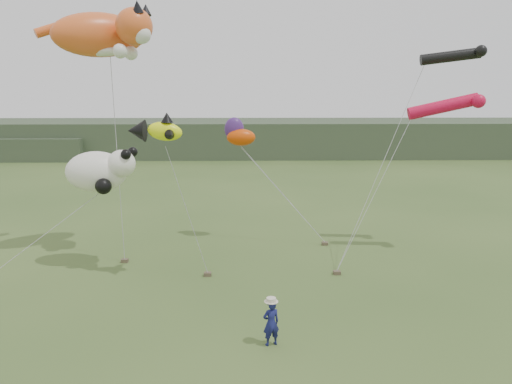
# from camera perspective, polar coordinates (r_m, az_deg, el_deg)

# --- Properties ---
(ground) EXTENTS (120.00, 120.00, 0.00)m
(ground) POSITION_cam_1_polar(r_m,az_deg,el_deg) (17.20, -2.10, -15.20)
(ground) COLOR #385123
(ground) RESTS_ON ground
(headland) EXTENTS (90.00, 13.00, 4.00)m
(headland) POSITION_cam_1_polar(r_m,az_deg,el_deg) (60.40, -4.33, 6.14)
(headland) COLOR #2D3D28
(headland) RESTS_ON ground
(festival_attendant) EXTENTS (0.62, 0.52, 1.47)m
(festival_attendant) POSITION_cam_1_polar(r_m,az_deg,el_deg) (15.83, 1.74, -14.73)
(festival_attendant) COLOR #161A53
(festival_attendant) RESTS_ON ground
(sandbag_anchors) EXTENTS (14.93, 6.68, 0.16)m
(sandbag_anchors) POSITION_cam_1_polar(r_m,az_deg,el_deg) (22.23, -6.32, -8.62)
(sandbag_anchors) COLOR brown
(sandbag_anchors) RESTS_ON ground
(cat_kite) EXTENTS (5.67, 4.01, 2.41)m
(cat_kite) POSITION_cam_1_polar(r_m,az_deg,el_deg) (23.98, -16.71, 16.93)
(cat_kite) COLOR #E05A22
(cat_kite) RESTS_ON ground
(fish_kite) EXTENTS (2.27, 1.53, 1.18)m
(fish_kite) POSITION_cam_1_polar(r_m,az_deg,el_deg) (20.17, -11.53, 6.91)
(fish_kite) COLOR #EAFE0E
(fish_kite) RESTS_ON ground
(tube_kites) EXTENTS (3.63, 2.11, 3.40)m
(tube_kites) POSITION_cam_1_polar(r_m,az_deg,el_deg) (25.18, 21.49, 11.28)
(tube_kites) COLOR black
(tube_kites) RESTS_ON ground
(panda_kite) EXTENTS (3.11, 2.01, 1.93)m
(panda_kite) POSITION_cam_1_polar(r_m,az_deg,el_deg) (22.48, -17.36, 2.33)
(panda_kite) COLOR white
(panda_kite) RESTS_ON ground
(misc_kites) EXTENTS (1.57, 0.94, 1.42)m
(misc_kites) POSITION_cam_1_polar(r_m,az_deg,el_deg) (25.42, -2.06, 6.66)
(misc_kites) COLOR #D34005
(misc_kites) RESTS_ON ground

